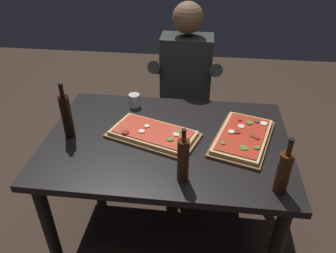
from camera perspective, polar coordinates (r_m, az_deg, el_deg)
The scene contains 10 objects.
ground_plane at distance 2.40m, azimuth -0.15°, elevation -16.63°, with size 6.40×6.40×0.00m, color #38281E.
dining_table at distance 1.94m, azimuth -0.18°, elevation -4.38°, with size 1.40×0.96×0.74m.
pizza_rectangular_front at distance 1.89m, azimuth -2.62°, elevation -1.32°, with size 0.57×0.42×0.05m.
pizza_rectangular_left at distance 1.91m, azimuth 12.94°, elevation -1.80°, with size 0.42×0.55×0.05m.
wine_bottle_dark at distance 1.92m, azimuth -17.33°, elevation 1.80°, with size 0.06×0.06×0.34m.
oil_bottle_amber at distance 1.58m, azimuth 19.54°, elevation -7.45°, with size 0.07×0.07×0.30m.
vinegar_bottle_green at distance 1.55m, azimuth 2.65°, elevation -5.83°, with size 0.06×0.06×0.29m.
tumbler_near_camera at distance 2.19m, azimuth -5.89°, elevation 4.43°, with size 0.07×0.07×0.09m.
diner_chair at distance 2.74m, azimuth 3.10°, elevation 3.91°, with size 0.44×0.44×0.87m.
seated_diner at distance 2.51m, azimuth 3.07°, elevation 7.63°, with size 0.53×0.41×1.33m.
Camera 1 is at (0.19, -1.52, 1.84)m, focal length 34.86 mm.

